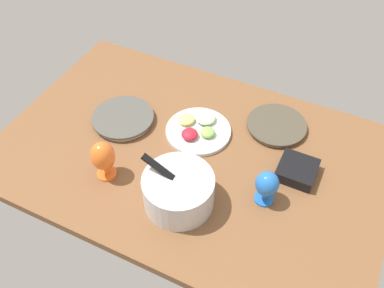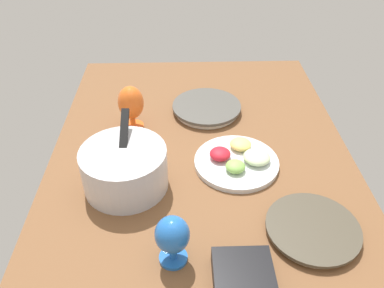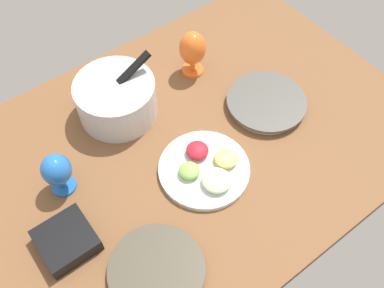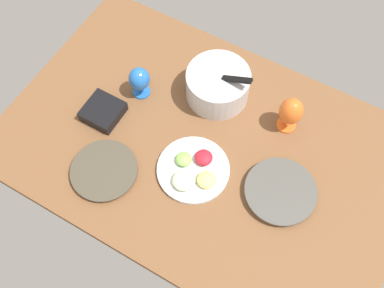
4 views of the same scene
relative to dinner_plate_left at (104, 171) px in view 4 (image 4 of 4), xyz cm
name	(u,v)px [view 4 (image 4 of 4)]	position (x,y,z in cm)	size (l,w,h in cm)	color
ground_plane	(203,148)	(27.63, 29.12, -3.27)	(160.00, 104.00, 4.00)	brown
dinner_plate_left	(104,171)	(0.00, 0.00, 0.00)	(26.08, 26.08, 2.44)	beige
dinner_plate_right	(280,192)	(62.68, 25.63, 0.32)	(27.33, 27.33, 3.06)	silver
mixing_bowl	(218,84)	(20.82, 53.43, 6.08)	(27.36, 26.33, 20.02)	silver
fruit_platter	(193,170)	(29.89, 17.15, 0.46)	(28.28, 28.28, 5.20)	silver
hurricane_glass_blue	(139,80)	(-7.66, 38.50, 7.74)	(8.81, 8.81, 14.84)	blue
hurricane_glass_orange	(291,112)	(52.53, 54.08, 9.05)	(9.42, 9.42, 17.37)	orange
square_bowl_black	(103,111)	(-15.25, 21.40, 1.48)	(14.71, 14.71, 4.94)	black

